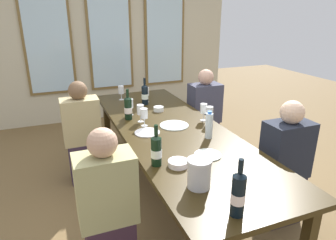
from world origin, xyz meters
The scene contains 25 objects.
ground_plane centered at (0.00, 0.00, 0.00)m, with size 12.00×12.00×0.00m, color brown.
back_wall_with_windows centered at (0.00, 2.68, 1.45)m, with size 4.14×0.10×2.90m.
dining_table centered at (0.00, 0.00, 0.68)m, with size 0.94×2.84×0.74m.
white_plate_0 centered at (0.05, 0.06, 0.74)m, with size 0.27×0.27×0.01m, color white.
white_plate_1 centered at (-0.25, -0.01, 0.74)m, with size 0.23×0.23×0.01m, color white.
white_plate_2 centered at (0.04, -0.61, 0.74)m, with size 0.21×0.21×0.01m, color white.
metal_pitcher centered at (-0.22, -0.96, 0.84)m, with size 0.16×0.16×0.19m.
wine_bottle_0 centered at (-0.37, -0.60, 0.86)m, with size 0.08×0.08×0.30m.
wine_bottle_1 centered at (0.00, 0.83, 0.86)m, with size 0.08×0.08×0.31m.
wine_bottle_2 centered at (-0.16, -1.28, 0.87)m, with size 0.08×0.08×0.33m.
wine_bottle_3 centered at (-0.31, 0.41, 0.86)m, with size 0.08×0.08×0.31m.
tasting_bowl_0 centered at (-0.23, -0.67, 0.76)m, with size 0.15×0.15×0.04m, color white.
tasting_bowl_1 centered at (0.06, 0.54, 0.76)m, with size 0.11×0.11×0.05m, color white.
water_bottle centered at (0.21, -0.31, 0.85)m, with size 0.06×0.06×0.24m.
wine_glass_0 centered at (0.38, -0.01, 0.86)m, with size 0.07×0.07×0.17m.
wine_glass_1 centered at (-0.22, 0.17, 0.86)m, with size 0.07×0.07×0.17m.
wine_glass_2 centered at (-0.22, 0.29, 0.86)m, with size 0.07×0.07×0.17m.
wine_glass_3 centered at (-0.21, 1.12, 0.86)m, with size 0.07×0.07×0.17m.
wine_glass_4 centered at (-0.26, 0.52, 0.86)m, with size 0.07×0.07×0.17m.
wine_glass_5 centered at (0.05, 0.92, 0.86)m, with size 0.07×0.07×0.17m.
wine_glass_6 centered at (0.37, 0.09, 0.86)m, with size 0.07×0.07×0.17m.
seated_person_0 centered at (-0.75, -0.69, 0.53)m, with size 0.38×0.24×1.11m.
seated_person_1 centered at (0.75, -0.67, 0.53)m, with size 0.38×0.24×1.11m.
seated_person_2 centered at (-0.75, 0.67, 0.53)m, with size 0.38×0.24×1.11m.
seated_person_3 centered at (0.75, 0.76, 0.53)m, with size 0.38×0.24×1.11m.
Camera 1 is at (-1.00, -2.40, 1.78)m, focal length 32.31 mm.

